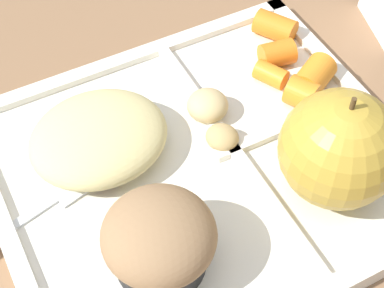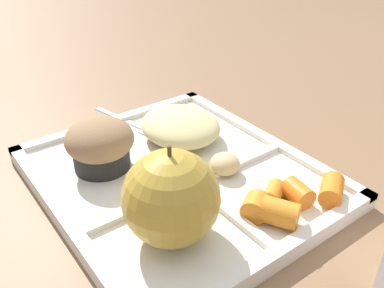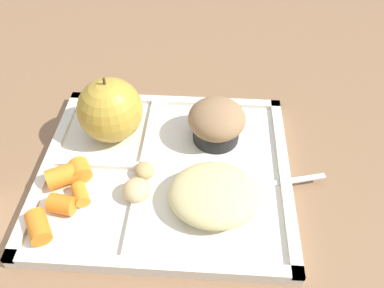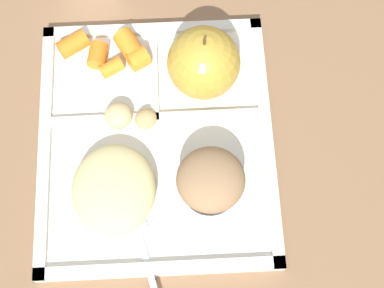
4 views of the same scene
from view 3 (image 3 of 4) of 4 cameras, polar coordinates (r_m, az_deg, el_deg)
name	(u,v)px [view 3 (image 3 of 4)]	position (r m, az deg, el deg)	size (l,w,h in m)	color
ground	(166,175)	(0.51, -3.95, -4.63)	(6.00, 6.00, 0.00)	#846042
lunch_tray	(165,171)	(0.51, -4.10, -4.12)	(0.33, 0.28, 0.02)	silver
green_apple	(110,110)	(0.53, -12.15, 4.99)	(0.09, 0.09, 0.10)	#B79333
bran_muffin	(216,122)	(0.52, 3.69, 3.27)	(0.08, 0.08, 0.06)	black
carrot_slice_near_corner	(80,194)	(0.49, -16.38, -7.25)	(0.02, 0.02, 0.03)	orange
carrot_slice_edge	(38,227)	(0.47, -22.06, -11.43)	(0.02, 0.02, 0.04)	orange
carrot_slice_back	(61,176)	(0.51, -19.00, -4.60)	(0.03, 0.03, 0.04)	orange
carrot_slice_diagonal	(80,170)	(0.51, -16.43, -3.77)	(0.03, 0.03, 0.02)	orange
carrot_slice_center	(62,204)	(0.48, -18.93, -8.54)	(0.02, 0.02, 0.03)	orange
potato_chunk_browned	(136,190)	(0.47, -8.32, -6.84)	(0.03, 0.03, 0.02)	tan
potato_chunk_small	(144,171)	(0.49, -7.14, -3.96)	(0.03, 0.03, 0.02)	tan
egg_noodle_pile	(214,194)	(0.46, 3.37, -7.54)	(0.11, 0.10, 0.04)	#D6C684
meatball_side	(222,177)	(0.48, 4.58, -5.02)	(0.03, 0.03, 0.03)	#755B4C
meatball_front	(213,196)	(0.46, 3.19, -7.82)	(0.03, 0.03, 0.03)	brown
meatball_back	(218,202)	(0.46, 3.90, -8.63)	(0.03, 0.03, 0.03)	brown
meatball_center	(209,205)	(0.45, 2.53, -9.05)	(0.03, 0.03, 0.03)	#755B4C
plastic_fork	(260,186)	(0.49, 10.09, -6.18)	(0.15, 0.05, 0.00)	silver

